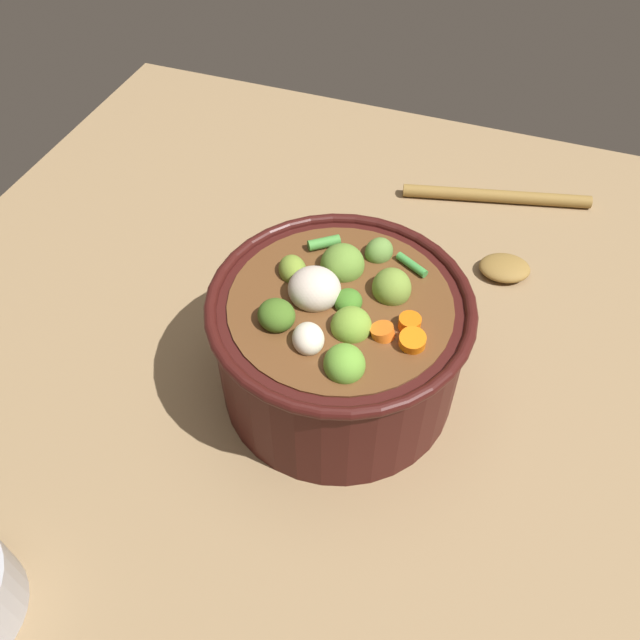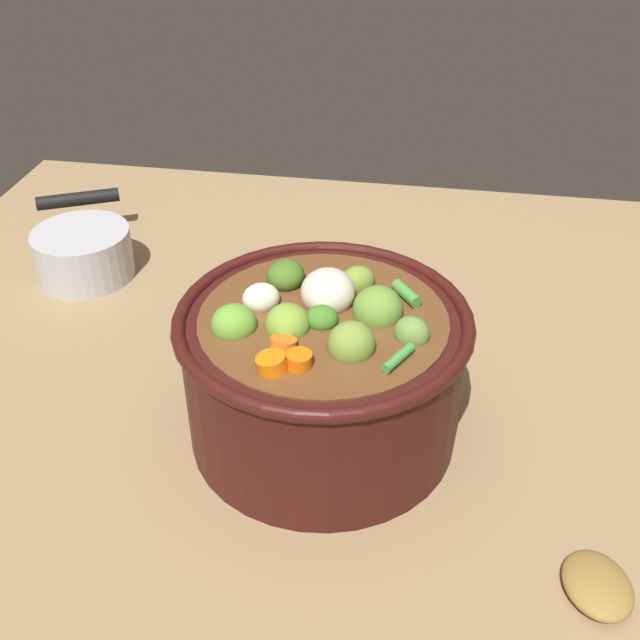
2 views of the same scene
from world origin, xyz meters
name	(u,v)px [view 1 (image 1 of 2)]	position (x,y,z in m)	size (l,w,h in m)	color
ground_plane	(338,383)	(0.00, 0.00, 0.00)	(1.10, 1.10, 0.00)	#8C704C
cooking_pot	(339,341)	(0.00, 0.00, 0.07)	(0.26, 0.26, 0.16)	#38110F
wooden_spoon	(500,226)	(0.31, -0.12, 0.01)	(0.21, 0.25, 0.02)	olive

